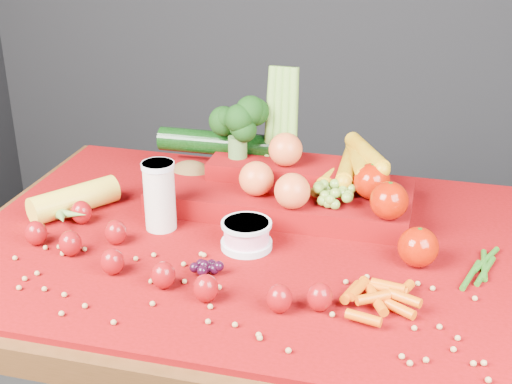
% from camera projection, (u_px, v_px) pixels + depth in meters
% --- Properties ---
extents(table, '(1.10, 0.80, 0.75)m').
position_uv_depth(table, '(253.00, 288.00, 1.37)').
color(table, '#341F0C').
rests_on(table, ground).
extents(red_cloth, '(1.05, 0.75, 0.01)m').
position_uv_depth(red_cloth, '(253.00, 242.00, 1.33)').
color(red_cloth, maroon).
rests_on(red_cloth, table).
extents(milk_glass, '(0.06, 0.06, 0.13)m').
position_uv_depth(milk_glass, '(159.00, 193.00, 1.34)').
color(milk_glass, beige).
rests_on(milk_glass, red_cloth).
extents(yogurt_bowl, '(0.09, 0.09, 0.05)m').
position_uv_depth(yogurt_bowl, '(246.00, 234.00, 1.29)').
color(yogurt_bowl, silver).
rests_on(yogurt_bowl, red_cloth).
extents(strawberry_scatter, '(0.58, 0.28, 0.05)m').
position_uv_depth(strawberry_scatter, '(150.00, 252.00, 1.23)').
color(strawberry_scatter, maroon).
rests_on(strawberry_scatter, red_cloth).
extents(dark_grape_cluster, '(0.06, 0.05, 0.03)m').
position_uv_depth(dark_grape_cluster, '(208.00, 268.00, 1.21)').
color(dark_grape_cluster, black).
rests_on(dark_grape_cluster, red_cloth).
extents(soybean_scatter, '(0.84, 0.24, 0.01)m').
position_uv_depth(soybean_scatter, '(222.00, 293.00, 1.15)').
color(soybean_scatter, '#AD824A').
rests_on(soybean_scatter, red_cloth).
extents(corn_ear, '(0.25, 0.27, 0.06)m').
position_uv_depth(corn_ear, '(65.00, 209.00, 1.39)').
color(corn_ear, '#DFC644').
rests_on(corn_ear, red_cloth).
extents(potato, '(0.10, 0.07, 0.06)m').
position_uv_depth(potato, '(191.00, 175.00, 1.52)').
color(potato, brown).
rests_on(potato, red_cloth).
extents(baby_carrot_pile, '(0.17, 0.18, 0.03)m').
position_uv_depth(baby_carrot_pile, '(378.00, 301.00, 1.11)').
color(baby_carrot_pile, '#C34D06').
rests_on(baby_carrot_pile, red_cloth).
extents(green_bean_pile, '(0.14, 0.12, 0.01)m').
position_uv_depth(green_bean_pile, '(475.00, 267.00, 1.23)').
color(green_bean_pile, '#215914').
rests_on(green_bean_pile, red_cloth).
extents(produce_mound, '(0.61, 0.37, 0.27)m').
position_uv_depth(produce_mound, '(290.00, 180.00, 1.44)').
color(produce_mound, maroon).
rests_on(produce_mound, red_cloth).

